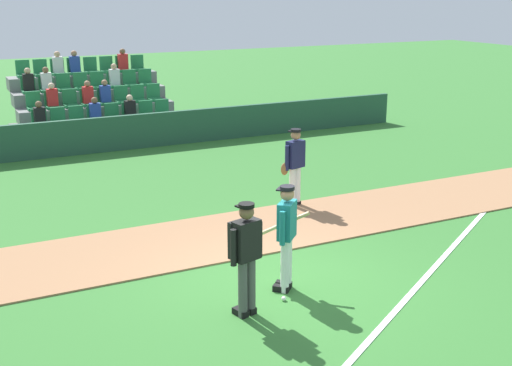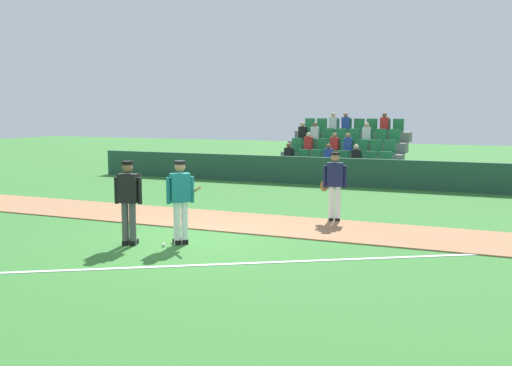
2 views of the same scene
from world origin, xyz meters
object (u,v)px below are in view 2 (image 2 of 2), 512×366
(runner_navy_jersey, at_px, (334,184))
(baseball, at_px, (163,245))
(umpire_home_plate, at_px, (129,198))
(batter_teal_jersey, at_px, (181,199))

(runner_navy_jersey, height_order, baseball, runner_navy_jersey)
(umpire_home_plate, relative_size, baseball, 23.78)
(batter_teal_jersey, bearing_deg, umpire_home_plate, -152.68)
(runner_navy_jersey, bearing_deg, baseball, -121.43)
(batter_teal_jersey, distance_m, baseball, 1.02)
(umpire_home_plate, height_order, runner_navy_jersey, same)
(runner_navy_jersey, relative_size, baseball, 23.78)
(batter_teal_jersey, xyz_separation_m, runner_navy_jersey, (2.25, 3.71, -0.01))
(umpire_home_plate, xyz_separation_m, runner_navy_jersey, (3.20, 4.20, -0.04))
(batter_teal_jersey, xyz_separation_m, umpire_home_plate, (-0.95, -0.49, 0.03))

